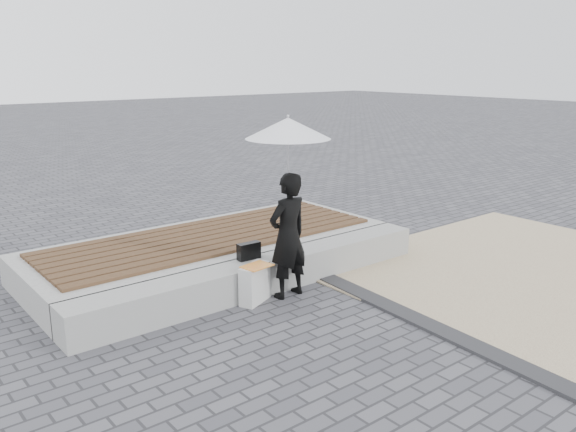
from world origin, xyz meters
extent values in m
plane|color=#4E4E53|center=(0.00, 0.00, 0.00)|extent=(80.00, 80.00, 0.00)
cube|color=#CBBC8F|center=(3.20, -0.50, 0.01)|extent=(5.00, 5.00, 0.02)
cube|color=#2B2B2D|center=(0.75, -0.50, 0.02)|extent=(0.61, 5.20, 0.04)
cube|color=gray|center=(0.00, 1.60, 0.20)|extent=(5.00, 0.45, 0.40)
cube|color=#B0B0AB|center=(0.00, 2.80, 0.20)|extent=(5.00, 2.00, 0.40)
imported|color=black|center=(0.13, 1.26, 0.76)|extent=(0.58, 0.41, 1.52)
cylinder|color=#BCBCC1|center=(0.13, 1.26, 1.42)|extent=(0.02, 0.02, 0.98)
cone|color=white|center=(0.13, 1.26, 2.03)|extent=(0.98, 0.98, 0.24)
sphere|color=#BCBCC1|center=(0.13, 1.26, 2.16)|extent=(0.03, 0.03, 0.03)
cube|color=black|center=(-0.12, 1.71, 0.50)|extent=(0.30, 0.12, 0.21)
cube|color=silver|center=(-0.30, 1.35, 0.23)|extent=(0.47, 0.34, 0.46)
cube|color=#F3593A|center=(-0.30, 1.30, 0.46)|extent=(0.37, 0.30, 0.01)
camera|label=1|loc=(-4.09, -4.00, 2.74)|focal=36.99mm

